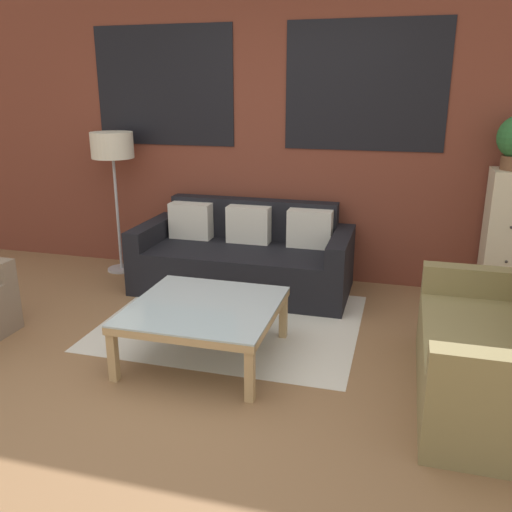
# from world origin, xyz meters

# --- Properties ---
(ground_plane) EXTENTS (16.00, 16.00, 0.00)m
(ground_plane) POSITION_xyz_m (0.00, 0.00, 0.00)
(ground_plane) COLOR #8E6642
(wall_back_brick) EXTENTS (8.40, 0.09, 2.80)m
(wall_back_brick) POSITION_xyz_m (0.00, 2.44, 1.41)
(wall_back_brick) COLOR brown
(wall_back_brick) RESTS_ON ground_plane
(rug) EXTENTS (1.98, 1.63, 0.00)m
(rug) POSITION_xyz_m (0.11, 1.19, 0.00)
(rug) COLOR silver
(rug) RESTS_ON ground_plane
(couch_dark) EXTENTS (1.93, 0.88, 0.78)m
(couch_dark) POSITION_xyz_m (-0.02, 1.95, 0.29)
(couch_dark) COLOR black
(couch_dark) RESTS_ON ground_plane
(settee_vintage) EXTENTS (0.80, 1.45, 0.92)m
(settee_vintage) POSITION_xyz_m (1.97, 0.50, 0.31)
(settee_vintage) COLOR olive
(settee_vintage) RESTS_ON ground_plane
(coffee_table) EXTENTS (0.97, 0.97, 0.39)m
(coffee_table) POSITION_xyz_m (0.11, 0.57, 0.34)
(coffee_table) COLOR silver
(coffee_table) RESTS_ON ground_plane
(floor_lamp) EXTENTS (0.41, 0.41, 1.39)m
(floor_lamp) POSITION_xyz_m (-1.38, 2.11, 1.20)
(floor_lamp) COLOR #B2B2B7
(floor_lamp) RESTS_ON ground_plane
(drawer_cabinet) EXTENTS (0.34, 0.38, 1.15)m
(drawer_cabinet) POSITION_xyz_m (2.20, 2.18, 0.58)
(drawer_cabinet) COLOR beige
(drawer_cabinet) RESTS_ON ground_plane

